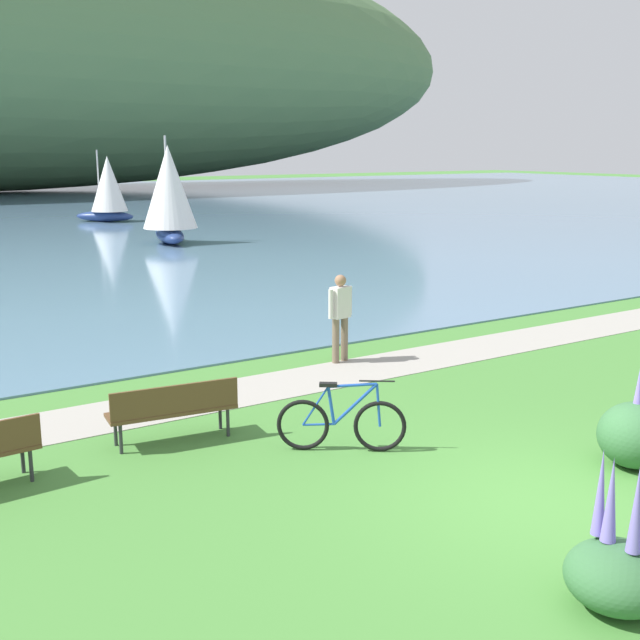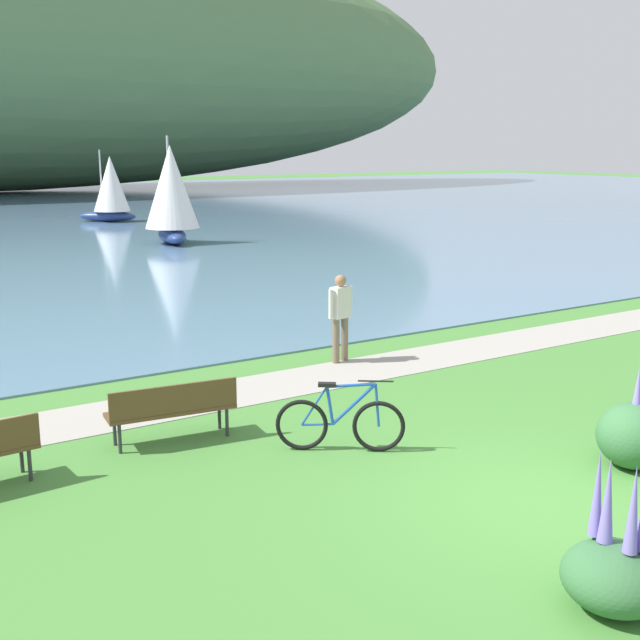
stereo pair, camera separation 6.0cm
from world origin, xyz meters
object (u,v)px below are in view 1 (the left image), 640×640
Objects in this scene: person_at_shoreline at (340,313)px; sailboat_mid_bay at (169,193)px; park_bench_near_camera at (173,407)px; sailboat_toward_hillside at (108,188)px; bicycle_leaning_near_bench at (342,423)px.

person_at_shoreline is 20.26m from sailboat_mid_bay.
sailboat_toward_hillside reaches higher than park_bench_near_camera.
park_bench_near_camera is 1.26× the size of bicycle_leaning_near_bench.
person_at_shoreline reaches higher than bicycle_leaning_near_bench.
park_bench_near_camera is at bearing -107.09° from sailboat_toward_hillside.
sailboat_mid_bay is at bearing 72.71° from bicycle_leaning_near_bench.
sailboat_toward_hillside is at bearing 76.37° from bicycle_leaning_near_bench.
person_at_shoreline is (4.39, 2.28, 0.46)m from park_bench_near_camera.
sailboat_toward_hillside is (1.16, 11.46, -0.29)m from sailboat_mid_bay.
park_bench_near_camera is 4.96m from person_at_shoreline.
bicycle_leaning_near_bench is 0.32× the size of sailboat_mid_bay.
sailboat_toward_hillside is at bearing 84.20° from sailboat_mid_bay.
sailboat_mid_bay is 1.16× the size of sailboat_toward_hillside.
park_bench_near_camera is 23.82m from sailboat_mid_bay.
person_at_shoreline is at bearing -103.50° from sailboat_mid_bay.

